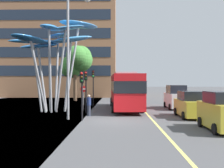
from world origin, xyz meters
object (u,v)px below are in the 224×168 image
object	(u,v)px
leaf_sculpture	(53,41)
street_lamp	(73,42)
red_bus	(125,89)
car_parked_near	(223,112)
pedestrian	(89,105)
traffic_light_kerb_far	(86,83)
car_parked_mid	(192,105)
no_entry_sign	(83,94)
traffic_light_kerb_near	(82,85)
car_parked_far	(176,98)
traffic_light_island_mid	(93,80)

from	to	relation	value
leaf_sculpture	street_lamp	world-z (taller)	street_lamp
red_bus	car_parked_near	xyz separation A→B (m)	(5.11, -11.67, -0.94)
red_bus	pedestrian	size ratio (longest dim) A/B	6.69
traffic_light_kerb_far	car_parked_mid	world-z (taller)	traffic_light_kerb_far
red_bus	car_parked_near	world-z (taller)	red_bus
no_entry_sign	pedestrian	bearing A→B (deg)	-77.36
traffic_light_kerb_far	street_lamp	size ratio (longest dim) A/B	0.41
leaf_sculpture	traffic_light_kerb_far	world-z (taller)	leaf_sculpture
traffic_light_kerb_far	car_parked_near	size ratio (longest dim) A/B	0.89
street_lamp	pedestrian	world-z (taller)	street_lamp
traffic_light_kerb_near	car_parked_far	world-z (taller)	traffic_light_kerb_near
red_bus	car_parked_near	bearing A→B (deg)	-66.34
leaf_sculpture	traffic_light_kerb_far	xyz separation A→B (m)	(3.04, -0.80, -3.80)
leaf_sculpture	traffic_light_kerb_near	xyz separation A→B (m)	(3.33, -5.92, -3.93)
red_bus	traffic_light_kerb_far	distance (m)	4.58
leaf_sculpture	traffic_light_island_mid	world-z (taller)	leaf_sculpture
traffic_light_kerb_far	traffic_light_island_mid	xyz separation A→B (m)	(0.09, 6.33, 0.22)
street_lamp	pedestrian	distance (m)	5.23
traffic_light_kerb_far	red_bus	bearing A→B (deg)	38.73
traffic_light_kerb_near	car_parked_near	size ratio (longest dim) A/B	0.84
car_parked_mid	pedestrian	distance (m)	7.98
red_bus	leaf_sculpture	xyz separation A→B (m)	(-6.58, -2.03, 4.45)
street_lamp	pedestrian	xyz separation A→B (m)	(0.95, 2.10, -4.69)
leaf_sculpture	car_parked_near	world-z (taller)	leaf_sculpture
red_bus	no_entry_sign	distance (m)	4.12
traffic_light_kerb_near	no_entry_sign	distance (m)	7.05
traffic_light_kerb_far	pedestrian	xyz separation A→B (m)	(0.50, -2.37, -1.78)
traffic_light_kerb_near	pedestrian	world-z (taller)	traffic_light_kerb_near
red_bus	traffic_light_island_mid	world-z (taller)	traffic_light_island_mid
traffic_light_kerb_near	traffic_light_island_mid	size ratio (longest dim) A/B	0.87
car_parked_far	street_lamp	size ratio (longest dim) A/B	0.51
car_parked_mid	no_entry_sign	xyz separation A→B (m)	(-8.89, 4.93, 0.61)
car_parked_near	pedestrian	size ratio (longest dim) A/B	2.41
traffic_light_kerb_near	car_parked_mid	xyz separation A→B (m)	(8.16, 2.02, -1.55)
red_bus	traffic_light_kerb_far	xyz separation A→B (m)	(-3.54, -2.84, 0.66)
red_bus	no_entry_sign	bearing A→B (deg)	-165.85
car_parked_near	traffic_light_island_mid	bearing A→B (deg)	119.44
car_parked_near	car_parked_mid	bearing A→B (deg)	91.97
no_entry_sign	car_parked_far	bearing A→B (deg)	11.57
traffic_light_kerb_far	pedestrian	size ratio (longest dim) A/B	2.14
leaf_sculpture	traffic_light_island_mid	bearing A→B (deg)	60.42
red_bus	street_lamp	xyz separation A→B (m)	(-3.98, -7.31, 3.57)
pedestrian	car_parked_mid	bearing A→B (deg)	-5.24
red_bus	pedestrian	distance (m)	6.13
traffic_light_kerb_near	street_lamp	world-z (taller)	street_lamp
car_parked_mid	no_entry_sign	bearing A→B (deg)	150.99
traffic_light_kerb_far	car_parked_mid	size ratio (longest dim) A/B	0.83
red_bus	leaf_sculpture	bearing A→B (deg)	-162.82
car_parked_near	car_parked_far	xyz separation A→B (m)	(0.02, 12.53, 0.06)
car_parked_mid	traffic_light_island_mid	bearing A→B (deg)	131.57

